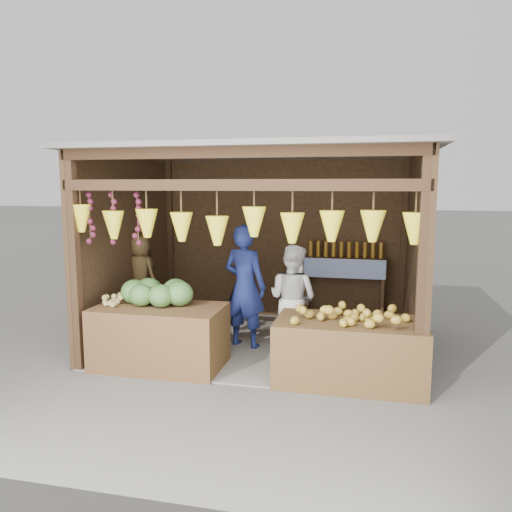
{
  "coord_description": "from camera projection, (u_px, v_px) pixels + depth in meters",
  "views": [
    {
      "loc": [
        1.4,
        -6.57,
        2.2
      ],
      "look_at": [
        -0.07,
        -0.1,
        1.25
      ],
      "focal_mm": 35.0,
      "sensor_mm": 36.0,
      "label": 1
    }
  ],
  "objects": [
    {
      "name": "mango_pile",
      "position": [
        351.0,
        313.0,
        5.43
      ],
      "size": [
        1.4,
        0.64,
        0.22
      ],
      "primitive_type": null,
      "color": "#C56C1A",
      "rests_on": "counter_right"
    },
    {
      "name": "woman_standing",
      "position": [
        293.0,
        299.0,
        6.56
      ],
      "size": [
        0.86,
        0.78,
        1.43
      ],
      "primitive_type": "imported",
      "rotation": [
        0.0,
        0.0,
        2.73
      ],
      "color": "silver",
      "rests_on": "ground"
    },
    {
      "name": "stall_structure",
      "position": [
        260.0,
        225.0,
        6.69
      ],
      "size": [
        4.3,
        3.3,
        2.66
      ],
      "color": "slate",
      "rests_on": "ground"
    },
    {
      "name": "tanfruit_pile",
      "position": [
        112.0,
        299.0,
        6.09
      ],
      "size": [
        0.34,
        0.4,
        0.13
      ],
      "primitive_type": null,
      "color": "#A08B4A",
      "rests_on": "counter_left"
    },
    {
      "name": "counter_left",
      "position": [
        160.0,
        337.0,
        6.06
      ],
      "size": [
        1.54,
        0.85,
        0.75
      ],
      "primitive_type": "cube",
      "color": "#4E351A",
      "rests_on": "ground"
    },
    {
      "name": "man_standing",
      "position": [
        245.0,
        287.0,
        6.73
      ],
      "size": [
        0.7,
        0.56,
        1.68
      ],
      "primitive_type": "imported",
      "rotation": [
        0.0,
        0.0,
        2.86
      ],
      "color": "navy",
      "rests_on": "ground"
    },
    {
      "name": "stool",
      "position": [
        142.0,
        322.0,
        7.49
      ],
      "size": [
        0.35,
        0.35,
        0.33
      ],
      "primitive_type": "cube",
      "color": "black",
      "rests_on": "ground"
    },
    {
      "name": "melon_pile",
      "position": [
        158.0,
        292.0,
        6.08
      ],
      "size": [
        1.0,
        0.5,
        0.32
      ],
      "primitive_type": null,
      "color": "#154512",
      "rests_on": "counter_left"
    },
    {
      "name": "counter_right",
      "position": [
        350.0,
        352.0,
        5.56
      ],
      "size": [
        1.64,
        0.85,
        0.71
      ],
      "primitive_type": "cube",
      "color": "#492F18",
      "rests_on": "ground"
    },
    {
      "name": "vendor_seated",
      "position": [
        141.0,
        273.0,
        7.39
      ],
      "size": [
        0.65,
        0.53,
        1.14
      ],
      "primitive_type": "imported",
      "rotation": [
        0.0,
        0.0,
        2.79
      ],
      "color": "brown",
      "rests_on": "stool"
    },
    {
      "name": "back_shelf",
      "position": [
        345.0,
        270.0,
        7.85
      ],
      "size": [
        1.25,
        0.32,
        1.32
      ],
      "color": "#382314",
      "rests_on": "ground"
    },
    {
      "name": "ground",
      "position": [
        262.0,
        344.0,
        6.96
      ],
      "size": [
        80.0,
        80.0,
        0.0
      ],
      "primitive_type": "plane",
      "color": "#514F49",
      "rests_on": "ground"
    }
  ]
}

